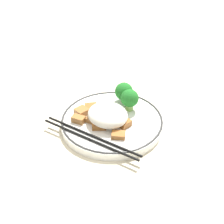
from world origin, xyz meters
The scene contains 13 objects.
ground_plane centered at (0.00, 0.00, 0.00)m, with size 3.00×3.00×0.00m, color beige.
plate centered at (0.00, 0.00, 0.01)m, with size 0.23×0.23×0.02m.
rice_mound centered at (0.00, -0.01, 0.04)m, with size 0.09×0.08×0.04m.
broccoli_back_left centered at (0.01, 0.06, 0.05)m, with size 0.04×0.04×0.05m.
broccoli_back_center centered at (-0.03, 0.07, 0.05)m, with size 0.04×0.04×0.05m.
meat_near_front centered at (0.00, -0.04, 0.02)m, with size 0.03×0.03×0.01m.
meat_near_left centered at (-0.07, 0.00, 0.02)m, with size 0.04×0.04×0.01m.
meat_near_right centered at (0.05, -0.04, 0.02)m, with size 0.04×0.03×0.01m.
meat_near_back centered at (-0.03, -0.03, 0.02)m, with size 0.03×0.03×0.01m.
meat_on_rice_edge centered at (-0.05, -0.06, 0.02)m, with size 0.03×0.03×0.01m.
meat_mid_left centered at (0.03, 0.00, 0.02)m, with size 0.03×0.03×0.01m.
meat_mid_right centered at (-0.07, -0.03, 0.02)m, with size 0.03×0.03×0.01m.
chopsticks centered at (0.01, -0.08, 0.02)m, with size 0.24×0.05×0.01m.
Camera 1 is at (0.37, -0.42, 0.44)m, focal length 50.00 mm.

